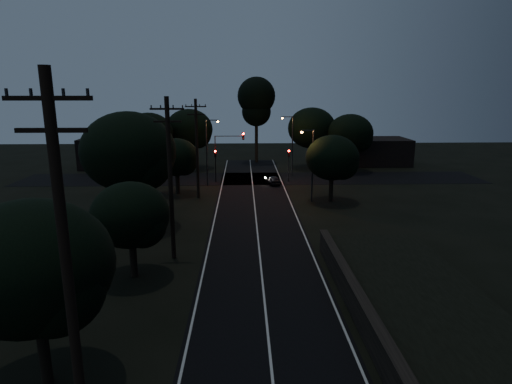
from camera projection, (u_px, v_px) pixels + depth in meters
name	position (u px, v px, depth m)	size (l,w,h in m)	color
road_surface	(254.00, 199.00, 45.66)	(60.00, 70.00, 0.03)	black
retaining_wall	(450.00, 347.00, 18.41)	(6.93, 26.00, 1.60)	black
utility_pole_near	(68.00, 281.00, 11.84)	(2.20, 0.30, 12.00)	black
utility_pole_mid	(170.00, 177.00, 28.48)	(2.20, 0.30, 11.00)	black
utility_pole_far	(197.00, 147.00, 45.06)	(2.20, 0.30, 10.50)	black
tree_left_a	(37.00, 270.00, 15.85)	(5.96, 5.96, 7.53)	black
tree_left_b	(133.00, 217.00, 25.84)	(4.75, 4.75, 6.03)	black
tree_left_c	(132.00, 154.00, 34.88)	(7.71, 7.71, 9.74)	black
tree_left_d	(178.00, 158.00, 47.18)	(4.89, 4.89, 6.21)	black
tree_far_nw	(191.00, 130.00, 62.30)	(6.87, 6.87, 8.70)	black
tree_far_w	(150.00, 134.00, 58.32)	(6.58, 6.58, 8.39)	black
tree_far_ne	(314.00, 129.00, 62.80)	(7.03, 7.03, 8.89)	black
tree_far_e	(352.00, 134.00, 60.16)	(6.39, 6.39, 8.10)	black
tree_right_a	(334.00, 159.00, 43.66)	(5.46, 5.46, 6.94)	black
tall_pine	(256.00, 101.00, 66.65)	(5.89, 5.89, 13.38)	black
building_left	(119.00, 152.00, 64.86)	(10.00, 8.00, 4.40)	black
building_right	(378.00, 151.00, 67.05)	(9.00, 7.00, 4.00)	black
signal_left	(215.00, 160.00, 53.48)	(0.28, 0.35, 4.10)	black
signal_right	(289.00, 160.00, 53.75)	(0.28, 0.35, 4.10)	black
signal_mast	(229.00, 148.00, 53.19)	(3.70, 0.35, 6.25)	black
streetlight_a	(208.00, 148.00, 51.11)	(1.66, 0.26, 8.00)	black
streetlight_b	(291.00, 141.00, 57.25)	(1.66, 0.26, 8.00)	black
streetlight_c	(311.00, 160.00, 43.73)	(1.46, 0.26, 7.50)	black
car	(273.00, 180.00, 52.72)	(1.28, 3.19, 1.09)	black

